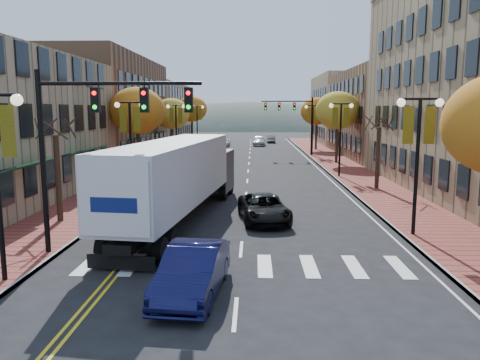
{
  "coord_description": "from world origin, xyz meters",
  "views": [
    {
      "loc": [
        0.48,
        -14.15,
        5.57
      ],
      "look_at": [
        -0.16,
        8.07,
        2.2
      ],
      "focal_mm": 35.0,
      "sensor_mm": 36.0,
      "label": 1
    }
  ],
  "objects": [
    {
      "name": "ground",
      "position": [
        0.0,
        0.0,
        0.0
      ],
      "size": [
        200.0,
        200.0,
        0.0
      ],
      "primitive_type": "plane",
      "color": "black",
      "rests_on": "ground"
    },
    {
      "name": "lamp_left_b",
      "position": [
        -7.5,
        16.0,
        4.29
      ],
      "size": [
        1.96,
        0.36,
        6.05
      ],
      "color": "black",
      "rests_on": "ground"
    },
    {
      "name": "tree_left_c",
      "position": [
        -9.0,
        40.0,
        5.05
      ],
      "size": [
        4.16,
        4.16,
        6.69
      ],
      "color": "#382619",
      "rests_on": "sidewalk_left"
    },
    {
      "name": "navy_sedan",
      "position": [
        -1.33,
        -0.7,
        0.76
      ],
      "size": [
        2.04,
        4.74,
        1.52
      ],
      "primitive_type": "imported",
      "rotation": [
        0.0,
        0.0,
        -0.1
      ],
      "color": "#0D0F37",
      "rests_on": "ground"
    },
    {
      "name": "lamp_right_c",
      "position": [
        7.5,
        42.0,
        4.29
      ],
      "size": [
        1.96,
        0.36,
        6.05
      ],
      "color": "black",
      "rests_on": "ground"
    },
    {
      "name": "building_right_mid",
      "position": [
        18.5,
        42.0,
        5.0
      ],
      "size": [
        15.0,
        24.0,
        10.0
      ],
      "primitive_type": "cube",
      "color": "brown",
      "rests_on": "ground"
    },
    {
      "name": "car_far_silver",
      "position": [
        1.36,
        58.07,
        0.67
      ],
      "size": [
        2.05,
        4.67,
        1.34
      ],
      "primitive_type": "imported",
      "rotation": [
        0.0,
        0.0,
        -0.04
      ],
      "color": "#B2B3BA",
      "rests_on": "ground"
    },
    {
      "name": "traffic_mast_far",
      "position": [
        5.48,
        42.0,
        4.92
      ],
      "size": [
        6.1,
        0.34,
        7.0
      ],
      "color": "black",
      "rests_on": "ground"
    },
    {
      "name": "tree_left_a",
      "position": [
        -9.0,
        8.0,
        2.25
      ],
      "size": [
        0.28,
        0.28,
        4.2
      ],
      "color": "#382619",
      "rests_on": "sidewalk_left"
    },
    {
      "name": "tree_right_c",
      "position": [
        9.0,
        34.0,
        5.45
      ],
      "size": [
        4.48,
        4.48,
        7.21
      ],
      "color": "#382619",
      "rests_on": "sidewalk_right"
    },
    {
      "name": "building_left_far",
      "position": [
        -17.0,
        61.0,
        4.75
      ],
      "size": [
        12.0,
        26.0,
        9.5
      ],
      "primitive_type": "cube",
      "color": "#9E8966",
      "rests_on": "ground"
    },
    {
      "name": "black_suv",
      "position": [
        1.01,
        8.79,
        0.67
      ],
      "size": [
        2.86,
        5.08,
        1.34
      ],
      "primitive_type": "imported",
      "rotation": [
        0.0,
        0.0,
        0.14
      ],
      "color": "black",
      "rests_on": "ground"
    },
    {
      "name": "lamp_right_b",
      "position": [
        7.5,
        24.0,
        4.29
      ],
      "size": [
        1.96,
        0.36,
        6.05
      ],
      "color": "black",
      "rests_on": "ground"
    },
    {
      "name": "sidewalk_left",
      "position": [
        -9.0,
        32.5,
        0.07
      ],
      "size": [
        4.0,
        85.0,
        0.15
      ],
      "primitive_type": "cube",
      "color": "brown",
      "rests_on": "ground"
    },
    {
      "name": "traffic_mast_near",
      "position": [
        -5.48,
        3.0,
        4.92
      ],
      "size": [
        6.1,
        0.35,
        7.0
      ],
      "color": "black",
      "rests_on": "ground"
    },
    {
      "name": "lamp_right_a",
      "position": [
        7.5,
        6.0,
        4.29
      ],
      "size": [
        1.96,
        0.36,
        6.05
      ],
      "color": "black",
      "rests_on": "ground"
    },
    {
      "name": "sidewalk_right",
      "position": [
        9.0,
        32.5,
        0.07
      ],
      "size": [
        4.0,
        85.0,
        0.15
      ],
      "primitive_type": "cube",
      "color": "brown",
      "rests_on": "ground"
    },
    {
      "name": "tree_left_d",
      "position": [
        -9.0,
        58.0,
        5.6
      ],
      "size": [
        4.61,
        4.61,
        7.42
      ],
      "color": "#382619",
      "rests_on": "sidewalk_left"
    },
    {
      "name": "lamp_left_d",
      "position": [
        -7.5,
        52.0,
        4.29
      ],
      "size": [
        1.96,
        0.36,
        6.05
      ],
      "color": "black",
      "rests_on": "ground"
    },
    {
      "name": "car_far_oncoming",
      "position": [
        3.35,
        64.72,
        0.63
      ],
      "size": [
        1.51,
        3.91,
        1.27
      ],
      "primitive_type": "imported",
      "rotation": [
        0.0,
        0.0,
        3.18
      ],
      "color": "#97969D",
      "rests_on": "ground"
    },
    {
      "name": "car_far_white",
      "position": [
        -3.9,
        56.41,
        0.65
      ],
      "size": [
        1.68,
        3.88,
        1.3
      ],
      "primitive_type": "imported",
      "rotation": [
        0.0,
        0.0,
        -0.04
      ],
      "color": "silver",
      "rests_on": "ground"
    },
    {
      "name": "building_left_mid",
      "position": [
        -17.0,
        36.0,
        5.5
      ],
      "size": [
        12.0,
        24.0,
        11.0
      ],
      "primitive_type": "cube",
      "color": "brown",
      "rests_on": "ground"
    },
    {
      "name": "semi_truck",
      "position": [
        -3.13,
        8.75,
        2.38
      ],
      "size": [
        4.6,
        16.5,
        4.08
      ],
      "rotation": [
        0.0,
        0.0,
        -0.12
      ],
      "color": "black",
      "rests_on": "ground"
    },
    {
      "name": "tree_left_b",
      "position": [
        -9.0,
        24.0,
        5.45
      ],
      "size": [
        4.48,
        4.48,
        7.21
      ],
      "color": "#382619",
      "rests_on": "sidewalk_left"
    },
    {
      "name": "tree_right_b",
      "position": [
        9.0,
        18.0,
        2.25
      ],
      "size": [
        0.28,
        0.28,
        4.2
      ],
      "color": "#382619",
      "rests_on": "sidewalk_right"
    },
    {
      "name": "lamp_left_c",
      "position": [
        -7.5,
        34.0,
        4.29
      ],
      "size": [
        1.96,
        0.36,
        6.05
      ],
      "color": "black",
      "rests_on": "ground"
    },
    {
      "name": "building_right_far",
      "position": [
        18.5,
        64.0,
        5.5
      ],
      "size": [
        15.0,
        20.0,
        11.0
      ],
      "primitive_type": "cube",
      "color": "#9E8966",
      "rests_on": "ground"
    },
    {
      "name": "tree_right_d",
      "position": [
        9.0,
        50.0,
        5.29
      ],
      "size": [
        4.35,
        4.35,
        7.0
      ],
      "color": "#382619",
      "rests_on": "sidewalk_right"
    }
  ]
}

